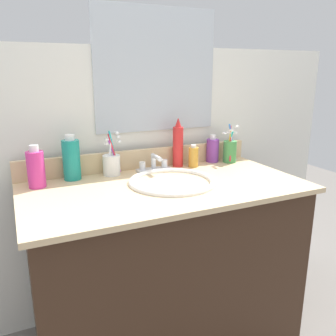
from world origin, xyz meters
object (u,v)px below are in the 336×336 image
at_px(bottle_spray_red, 178,145).
at_px(bottle_oil_amber, 193,157).
at_px(bottle_soap_pink, 36,169).
at_px(bottle_cream_purple, 213,150).
at_px(faucet, 154,165).
at_px(bottle_mouthwash_teal, 71,159).
at_px(cup_green, 230,150).
at_px(cup_white_ceramic, 112,164).

relative_size(bottle_spray_red, bottle_oil_amber, 2.18).
distance_m(bottle_spray_red, bottle_soap_pink, 0.65).
bearing_deg(bottle_oil_amber, bottle_cream_purple, 19.00).
distance_m(faucet, bottle_soap_pink, 0.51).
relative_size(faucet, bottle_spray_red, 0.68).
relative_size(bottle_mouthwash_teal, bottle_soap_pink, 1.13).
bearing_deg(bottle_cream_purple, faucet, -173.22).
bearing_deg(cup_green, bottle_soap_pink, -179.00).
bearing_deg(bottle_oil_amber, cup_green, 0.35).
relative_size(bottle_cream_purple, bottle_mouthwash_teal, 0.72).
xyz_separation_m(faucet, bottle_spray_red, (0.14, 0.03, 0.08)).
xyz_separation_m(faucet, bottle_oil_amber, (0.20, -0.01, 0.02)).
bearing_deg(cup_green, bottle_cream_purple, 148.22).
bearing_deg(bottle_spray_red, bottle_cream_purple, 2.28).
xyz_separation_m(bottle_spray_red, bottle_oil_amber, (0.06, -0.04, -0.06)).
relative_size(bottle_soap_pink, cup_green, 0.88).
xyz_separation_m(faucet, bottle_soap_pink, (-0.51, -0.02, 0.05)).
height_order(bottle_oil_amber, cup_green, cup_green).
bearing_deg(bottle_spray_red, faucet, -166.86).
relative_size(bottle_mouthwash_teal, cup_white_ceramic, 0.97).
relative_size(faucet, bottle_oil_amber, 1.48).
xyz_separation_m(bottle_mouthwash_teal, bottle_oil_amber, (0.57, -0.03, -0.04)).
xyz_separation_m(bottle_spray_red, bottle_soap_pink, (-0.65, -0.05, -0.03)).
xyz_separation_m(bottle_soap_pink, cup_white_ceramic, (0.32, 0.04, -0.02)).
bearing_deg(bottle_spray_red, bottle_mouthwash_teal, -179.44).
relative_size(faucet, cup_green, 0.82).
xyz_separation_m(bottle_oil_amber, cup_green, (0.21, 0.00, 0.01)).
distance_m(bottle_mouthwash_teal, bottle_spray_red, 0.50).
height_order(cup_green, cup_white_ceramic, cup_white_ceramic).
distance_m(bottle_mouthwash_teal, cup_white_ceramic, 0.18).
bearing_deg(bottle_oil_amber, faucet, 178.13).
relative_size(bottle_spray_red, bottle_soap_pink, 1.38).
height_order(bottle_spray_red, cup_white_ceramic, bottle_spray_red).
xyz_separation_m(faucet, cup_green, (0.41, -0.01, 0.03)).
bearing_deg(cup_green, cup_white_ceramic, 177.60).
relative_size(bottle_soap_pink, cup_white_ceramic, 0.86).
bearing_deg(cup_white_ceramic, cup_green, -2.40).
xyz_separation_m(bottle_mouthwash_teal, bottle_spray_red, (0.50, 0.00, 0.02)).
height_order(faucet, bottle_spray_red, bottle_spray_red).
bearing_deg(bottle_mouthwash_teal, bottle_spray_red, 0.56).
xyz_separation_m(bottle_cream_purple, bottle_oil_amber, (-0.14, -0.05, -0.01)).
relative_size(bottle_oil_amber, cup_white_ceramic, 0.54).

